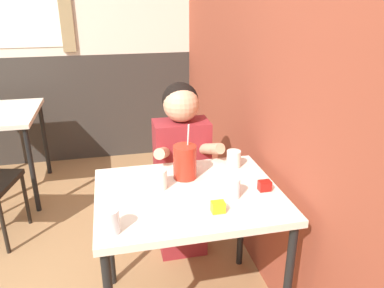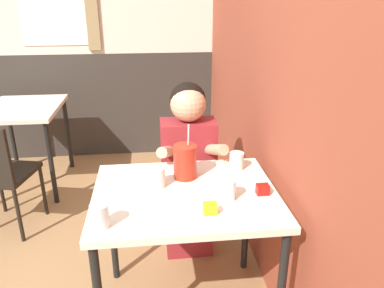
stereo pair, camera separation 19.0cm
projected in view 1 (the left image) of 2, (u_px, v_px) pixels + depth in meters
brick_wall_right at (234, 42)px, 2.61m from camera, size 0.08×4.65×2.70m
back_wall at (62, 28)px, 3.57m from camera, size 5.46×0.09×2.70m
main_table at (189, 206)px, 1.86m from camera, size 0.90×0.72×0.76m
background_table at (0, 123)px, 3.11m from camera, size 0.61×0.79×0.76m
person_seated at (182, 168)px, 2.38m from camera, size 0.42×0.41×1.18m
cocktail_pitcher at (185, 162)px, 1.94m from camera, size 0.12×0.12×0.30m
glass_near_pitcher at (232, 188)px, 1.77m from camera, size 0.08×0.08×0.10m
glass_center at (159, 179)px, 1.85m from camera, size 0.08×0.08×0.10m
glass_far_side at (234, 159)px, 2.08m from camera, size 0.08×0.08×0.10m
glass_by_brick at (110, 221)px, 1.50m from camera, size 0.08×0.08×0.10m
condiment_ketchup at (265, 186)px, 1.84m from camera, size 0.06×0.04×0.05m
condiment_mustard at (218, 207)px, 1.66m from camera, size 0.06×0.04×0.05m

